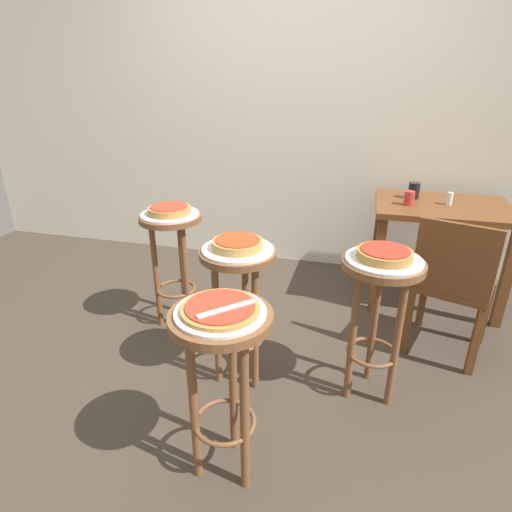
# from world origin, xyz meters

# --- Properties ---
(ground_plane) EXTENTS (6.00, 6.00, 0.00)m
(ground_plane) POSITION_xyz_m (0.00, 0.00, 0.00)
(ground_plane) COLOR #42382D
(back_wall) EXTENTS (6.00, 0.10, 3.00)m
(back_wall) POSITION_xyz_m (0.00, 1.65, 1.50)
(back_wall) COLOR silver
(back_wall) RESTS_ON ground_plane
(stool_foreground) EXTENTS (0.38, 0.38, 0.76)m
(stool_foreground) POSITION_xyz_m (0.16, -0.64, 0.55)
(stool_foreground) COLOR brown
(stool_foreground) RESTS_ON ground_plane
(serving_plate_foreground) EXTENTS (0.33, 0.33, 0.01)m
(serving_plate_foreground) POSITION_xyz_m (0.16, -0.64, 0.76)
(serving_plate_foreground) COLOR silver
(serving_plate_foreground) RESTS_ON stool_foreground
(pizza_foreground) EXTENTS (0.28, 0.28, 0.02)m
(pizza_foreground) POSITION_xyz_m (0.16, -0.64, 0.78)
(pizza_foreground) COLOR #B78442
(pizza_foreground) RESTS_ON serving_plate_foreground
(stool_middle) EXTENTS (0.38, 0.38, 0.76)m
(stool_middle) POSITION_xyz_m (0.05, -0.06, 0.55)
(stool_middle) COLOR brown
(stool_middle) RESTS_ON ground_plane
(serving_plate_middle) EXTENTS (0.35, 0.35, 0.01)m
(serving_plate_middle) POSITION_xyz_m (0.05, -0.06, 0.76)
(serving_plate_middle) COLOR silver
(serving_plate_middle) RESTS_ON stool_middle
(pizza_middle) EXTENTS (0.25, 0.25, 0.05)m
(pizza_middle) POSITION_xyz_m (0.05, -0.06, 0.79)
(pizza_middle) COLOR tan
(pizza_middle) RESTS_ON serving_plate_middle
(stool_leftside) EXTENTS (0.38, 0.38, 0.76)m
(stool_leftside) POSITION_xyz_m (0.73, -0.01, 0.55)
(stool_leftside) COLOR brown
(stool_leftside) RESTS_ON ground_plane
(serving_plate_leftside) EXTENTS (0.35, 0.35, 0.01)m
(serving_plate_leftside) POSITION_xyz_m (0.73, -0.01, 0.76)
(serving_plate_leftside) COLOR silver
(serving_plate_leftside) RESTS_ON stool_leftside
(pizza_leftside) EXTENTS (0.25, 0.25, 0.05)m
(pizza_leftside) POSITION_xyz_m (0.73, -0.01, 0.79)
(pizza_leftside) COLOR #B78442
(pizza_leftside) RESTS_ON serving_plate_leftside
(stool_rear) EXTENTS (0.38, 0.38, 0.76)m
(stool_rear) POSITION_xyz_m (-0.52, 0.37, 0.55)
(stool_rear) COLOR brown
(stool_rear) RESTS_ON ground_plane
(serving_plate_rear) EXTENTS (0.35, 0.35, 0.01)m
(serving_plate_rear) POSITION_xyz_m (-0.52, 0.37, 0.76)
(serving_plate_rear) COLOR silver
(serving_plate_rear) RESTS_ON stool_rear
(pizza_rear) EXTENTS (0.26, 0.26, 0.05)m
(pizza_rear) POSITION_xyz_m (-0.52, 0.37, 0.79)
(pizza_rear) COLOR #B78442
(pizza_rear) RESTS_ON serving_plate_rear
(dining_table) EXTENTS (0.89, 0.67, 0.73)m
(dining_table) POSITION_xyz_m (1.14, 1.15, 0.60)
(dining_table) COLOR brown
(dining_table) RESTS_ON ground_plane
(cup_near_edge) EXTENTS (0.07, 0.07, 0.10)m
(cup_near_edge) POSITION_xyz_m (0.91, 1.07, 0.78)
(cup_near_edge) COLOR red
(cup_near_edge) RESTS_ON dining_table
(cup_far_edge) EXTENTS (0.08, 0.08, 0.11)m
(cup_far_edge) POSITION_xyz_m (0.95, 1.26, 0.78)
(cup_far_edge) COLOR black
(cup_far_edge) RESTS_ON dining_table
(condiment_shaker) EXTENTS (0.04, 0.04, 0.09)m
(condiment_shaker) POSITION_xyz_m (1.18, 1.15, 0.77)
(condiment_shaker) COLOR white
(condiment_shaker) RESTS_ON dining_table
(wooden_chair) EXTENTS (0.51, 0.51, 0.85)m
(wooden_chair) POSITION_xyz_m (1.14, 0.45, 0.47)
(wooden_chair) COLOR brown
(wooden_chair) RESTS_ON ground_plane
(pizza_server_knife) EXTENTS (0.17, 0.17, 0.01)m
(pizza_server_knife) POSITION_xyz_m (0.19, -0.66, 0.79)
(pizza_server_knife) COLOR silver
(pizza_server_knife) RESTS_ON pizza_foreground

